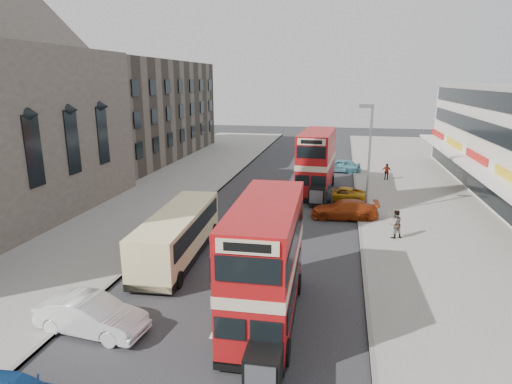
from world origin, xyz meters
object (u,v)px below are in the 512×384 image
Objects in this scene: bus_second at (317,162)px; cyclist at (329,203)px; street_lamp at (368,152)px; pedestrian_far at (386,171)px; car_right_c at (341,166)px; coach at (178,233)px; car_left_front at (92,315)px; car_right_a at (344,210)px; car_right_b at (341,194)px; bus_main at (266,262)px; pedestrian_near at (395,224)px.

bus_second is 6.28m from cyclist.
pedestrian_far is at bearing 78.13° from street_lamp.
street_lamp is at bearing 13.81° from car_right_c.
pedestrian_far is at bearing 66.55° from cyclist.
street_lamp is at bearing 39.39° from coach.
car_right_a is at bearing -23.74° from car_left_front.
street_lamp reaches higher than pedestrian_far.
bus_second is 2.37× the size of car_right_b.
bus_second is 2.02× the size of car_right_a.
car_right_a is at bearing 41.44° from coach.
pedestrian_far is at bearing -106.22° from bus_main.
pedestrian_near is at bearing 119.99° from bus_second.
street_lamp is 7.97m from bus_second.
car_right_c is (9.38, 33.19, -0.01)m from car_left_front.
car_right_a is 2.62× the size of pedestrian_near.
coach is at bearing -126.33° from cyclist.
street_lamp is 0.86× the size of coach.
coach is 25.76m from pedestrian_far.
car_left_front is (-0.66, -7.75, -0.72)m from coach.
car_right_a is (3.23, 14.45, -1.90)m from bus_main.
cyclist is at bearing 49.77° from coach.
bus_main is 0.94× the size of coach.
pedestrian_far is at bearing 60.35° from car_right_c.
car_left_front is 2.13× the size of cyclist.
bus_main is 28.56m from pedestrian_far.
street_lamp reaches higher than car_right_c.
bus_second is at bearing 103.95° from cyclist.
cyclist reaches higher than car_right_c.
bus_main is at bearing 33.94° from pedestrian_near.
car_right_a is 2.27× the size of cyclist.
car_right_c is (-0.42, 16.46, 0.04)m from car_right_a.
cyclist is (7.98, 10.52, -0.76)m from coach.
bus_main is 4.91× the size of pedestrian_near.
pedestrian_far is (0.97, 16.86, -0.11)m from pedestrian_near.
car_left_front is 2.79× the size of pedestrian_far.
cyclist reaches higher than car_left_front.
car_right_a is 1.17× the size of car_right_b.
car_right_a is at bearing -97.30° from pedestrian_far.
bus_main is 12.53m from pedestrian_near.
coach is 7.81m from car_left_front.
street_lamp is at bearing -16.55° from cyclist.
street_lamp reaches higher than car_left_front.
bus_second is at bearing 64.80° from coach.
pedestrian_far is (4.49, -3.34, 0.22)m from car_right_c.
pedestrian_near is (6.32, 10.71, -1.53)m from bus_main.
pedestrian_far is 0.76× the size of cyclist.
coach reaches higher than car_right_a.
car_left_front is (-11.26, -17.44, -4.05)m from street_lamp.
car_right_c is 5.60m from pedestrian_far.
car_right_b is at bearing -94.21° from pedestrian_near.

